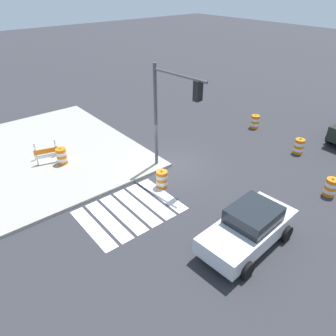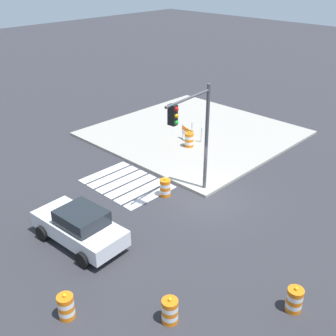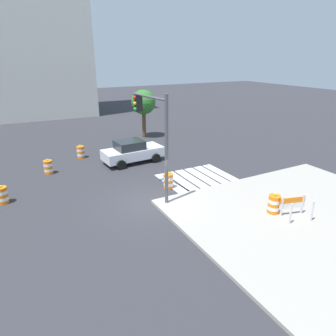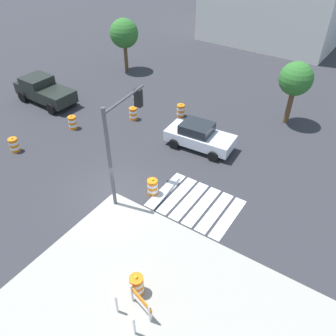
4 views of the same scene
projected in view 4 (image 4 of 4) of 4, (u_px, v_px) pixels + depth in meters
The scene contains 14 objects.
ground_plane at pixel (114, 194), 18.15m from camera, with size 120.00×120.00×0.00m, color #2D2D33.
crosswalk_stripes at pixel (196, 203), 17.58m from camera, with size 4.35×3.20×0.02m.
sports_car at pixel (199, 136), 21.22m from camera, with size 4.41×2.36×1.63m.
pickup_truck at pixel (43, 90), 26.09m from camera, with size 5.21×2.48×1.92m.
traffic_barrel_near_corner at pixel (181, 110), 24.59m from camera, with size 0.56×0.56×1.02m.
traffic_barrel_crosswalk_end at pixel (133, 114), 24.23m from camera, with size 0.56×0.56×1.02m.
traffic_barrel_median_near at pixel (153, 187), 17.94m from camera, with size 0.56×0.56×1.02m.
traffic_barrel_median_far at pixel (73, 122), 23.24m from camera, with size 0.56×0.56×1.02m.
traffic_barrel_far_curb at pixel (14, 145), 21.08m from camera, with size 0.56×0.56×1.02m.
traffic_barrel_on_sidewalk at pixel (137, 285), 13.16m from camera, with size 0.56×0.56×1.02m.
construction_barricade at pixel (137, 304), 12.39m from camera, with size 1.40×1.08×1.00m.
traffic_light_pole at pixel (121, 130), 15.88m from camera, with size 0.65×3.28×5.50m.
street_tree_streetside_near at pixel (124, 34), 29.74m from camera, with size 2.53×2.53×4.61m.
street_tree_streetside_mid at pixel (296, 79), 22.17m from camera, with size 2.22×2.22×4.40m.
Camera 4 is at (9.84, -9.56, 12.32)m, focal length 36.03 mm.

